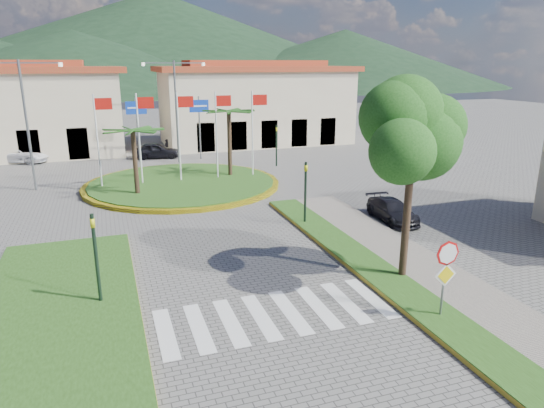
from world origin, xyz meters
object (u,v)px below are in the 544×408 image
object	(u,v)px
white_van	(19,154)
roundabout_island	(183,183)
car_side_right	(392,210)
car_dark_a	(156,151)
stop_sign	(446,267)
deciduous_tree	(413,141)
car_dark_b	(187,142)

from	to	relation	value
white_van	roundabout_island	bearing A→B (deg)	-115.03
car_side_right	car_dark_a	bearing A→B (deg)	117.58
stop_sign	deciduous_tree	xyz separation A→B (m)	(0.60, 3.04, 3.38)
roundabout_island	car_dark_b	xyz separation A→B (m)	(2.74, 14.51, 0.46)
white_van	car_dark_b	distance (m)	14.15
roundabout_island	car_dark_a	size ratio (longest dim) A/B	3.29
stop_sign	roundabout_island	bearing A→B (deg)	103.73
car_dark_a	deciduous_tree	bearing A→B (deg)	-158.64
deciduous_tree	car_dark_a	size ratio (longest dim) A/B	1.76
roundabout_island	deciduous_tree	world-z (taller)	deciduous_tree
roundabout_island	stop_sign	distance (m)	20.69
car_dark_b	car_side_right	bearing A→B (deg)	-143.25
roundabout_island	car_side_right	bearing A→B (deg)	-50.26
car_side_right	roundabout_island	bearing A→B (deg)	133.18
stop_sign	car_dark_b	distance (m)	34.63
white_van	car_side_right	size ratio (longest dim) A/B	1.30
roundabout_island	car_dark_b	distance (m)	14.77
deciduous_tree	roundabout_island	bearing A→B (deg)	107.91
car_dark_a	car_side_right	world-z (taller)	car_dark_a
roundabout_island	deciduous_tree	xyz separation A→B (m)	(5.50, -17.00, 5.01)
car_dark_b	car_side_right	size ratio (longest dim) A/B	1.03
white_van	car_side_right	world-z (taller)	white_van
stop_sign	car_dark_a	xyz separation A→B (m)	(-5.43, 30.49, -1.13)
white_van	car_dark_b	world-z (taller)	white_van
car_dark_a	car_dark_b	size ratio (longest dim) A/B	1.01
deciduous_tree	white_van	size ratio (longest dim) A/B	1.42
deciduous_tree	car_dark_a	distance (m)	28.47
stop_sign	car_dark_a	distance (m)	31.00
white_van	car_dark_b	size ratio (longest dim) A/B	1.26
deciduous_tree	car_side_right	world-z (taller)	deciduous_tree
roundabout_island	stop_sign	xyz separation A→B (m)	(4.90, -20.04, 1.62)
roundabout_island	car_side_right	xyz separation A→B (m)	(9.00, -10.82, 0.37)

